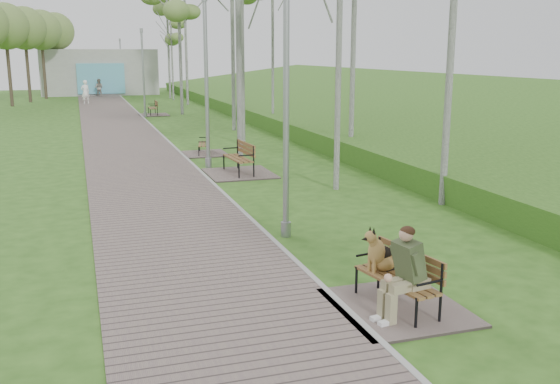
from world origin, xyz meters
The scene contains 16 objects.
ground centered at (0.00, 0.00, 0.00)m, with size 120.00×120.00×0.00m, color #2D5519.
walkway centered at (-1.75, 21.50, 0.02)m, with size 3.50×67.00×0.04m, color #6C5B57.
kerb centered at (0.00, 21.50, 0.03)m, with size 0.10×67.00×0.05m, color #999993.
embankment centered at (12.00, 20.00, 0.00)m, with size 14.00×70.00×1.60m, color #51882C.
building_north centered at (-1.50, 50.97, 1.99)m, with size 10.00×5.20×4.00m.
bench_main centered at (0.67, -0.95, 0.45)m, with size 1.84×2.05×1.61m.
bench_second centered at (1.09, 10.08, 0.23)m, with size 2.03×2.25×1.24m.
bench_third centered at (0.82, 14.26, 0.18)m, with size 1.57×1.74×0.96m.
bench_far centered at (0.74, 29.89, 0.20)m, with size 1.76×1.96×1.08m.
lamp_post_near centered at (0.36, 3.17, 2.53)m, with size 0.21×0.21×5.42m.
lamp_post_second centered at (0.42, 11.50, 2.61)m, with size 0.22×0.22×5.59m.
lamp_post_third centered at (0.18, 28.92, 2.38)m, with size 0.20×0.20×5.09m.
lamp_post_far centered at (0.36, 49.77, 2.30)m, with size 0.19×0.19×4.92m.
pedestrian_near centered at (-2.99, 39.85, 0.87)m, with size 0.64×0.42×1.75m, color white.
pedestrian_far centered at (-1.76, 47.55, 0.76)m, with size 0.74×0.58×1.52m, color gray.
birch_distant_b centered at (3.75, 41.74, 5.70)m, with size 2.31×2.31×7.26m.
Camera 1 is at (-3.60, -8.67, 3.76)m, focal length 40.00 mm.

